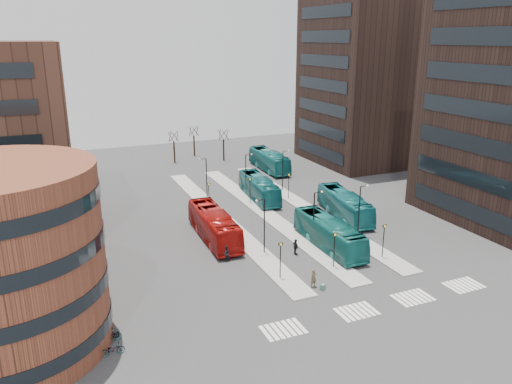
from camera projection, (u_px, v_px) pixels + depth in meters
name	position (u px, v px, depth m)	size (l,w,h in m)	color
ground	(396.00, 333.00, 39.43)	(160.00, 160.00, 0.00)	#2E2E31
island_left	(222.00, 218.00, 64.23)	(2.50, 45.00, 0.15)	gray
island_mid	(264.00, 212.00, 66.49)	(2.50, 45.00, 0.15)	gray
island_right	(304.00, 206.00, 68.75)	(2.50, 45.00, 0.15)	gray
suitcase	(323.00, 287.00, 46.10)	(0.45, 0.36, 0.56)	navy
red_bus	(214.00, 225.00, 57.30)	(2.95, 12.60, 3.51)	#9D0F0C
teal_bus_a	(329.00, 233.00, 55.06)	(2.80, 11.99, 3.34)	#13605E
teal_bus_b	(259.00, 188.00, 71.78)	(2.77, 11.84, 3.30)	#135C62
teal_bus_c	(345.00, 205.00, 64.42)	(2.81, 12.00, 3.34)	#156469
teal_bus_d	(269.00, 160.00, 87.33)	(2.92, 12.47, 3.47)	#146467
traveller	(314.00, 278.00, 46.46)	(0.66, 0.43, 1.80)	brown
commuter_a	(226.00, 253.00, 51.89)	(0.84, 0.66, 1.73)	black
commuter_b	(296.00, 247.00, 53.47)	(1.03, 0.43, 1.77)	black
commuter_c	(330.00, 241.00, 55.18)	(1.04, 0.60, 1.61)	black
bicycle_near	(113.00, 349.00, 36.61)	(0.61, 1.74, 0.92)	gray
bicycle_mid	(109.00, 333.00, 38.60)	(0.45, 1.61, 0.96)	gray
bicycle_far	(110.00, 337.00, 38.09)	(0.65, 1.86, 0.98)	gray
crosswalk_stripes	(383.00, 305.00, 43.60)	(22.35, 2.40, 0.01)	silver
tower_far	(370.00, 80.00, 90.89)	(20.12, 20.00, 30.00)	black
sign_poles	(285.00, 212.00, 59.50)	(12.45, 22.12, 3.65)	black
lamp_posts	(275.00, 191.00, 63.93)	(14.04, 20.24, 6.12)	black
bare_trees	(197.00, 146.00, 94.62)	(10.97, 8.14, 5.90)	black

